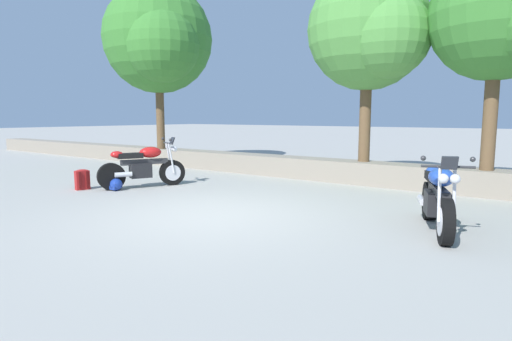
# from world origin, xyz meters

# --- Properties ---
(ground_plane) EXTENTS (120.00, 120.00, 0.00)m
(ground_plane) POSITION_xyz_m (0.00, 0.00, 0.00)
(ground_plane) COLOR #A3A099
(stone_wall) EXTENTS (36.00, 0.80, 0.55)m
(stone_wall) POSITION_xyz_m (0.00, 4.80, 0.28)
(stone_wall) COLOR gray
(stone_wall) RESTS_ON ground
(motorcycle_red_near_left) EXTENTS (1.08, 1.94, 1.18)m
(motorcycle_red_near_left) POSITION_xyz_m (-3.24, 1.16, 0.49)
(motorcycle_red_near_left) COLOR black
(motorcycle_red_near_left) RESTS_ON ground
(motorcycle_blue_centre) EXTENTS (1.01, 1.98, 1.18)m
(motorcycle_blue_centre) POSITION_xyz_m (3.34, 1.21, 0.49)
(motorcycle_blue_centre) COLOR black
(motorcycle_blue_centre) RESTS_ON ground
(rider_backpack) EXTENTS (0.31, 0.34, 0.47)m
(rider_backpack) POSITION_xyz_m (-4.15, 0.11, 0.24)
(rider_backpack) COLOR #A31E1E
(rider_backpack) RESTS_ON ground
(rider_helmet) EXTENTS (0.28, 0.28, 0.28)m
(rider_helmet) POSITION_xyz_m (-3.39, 0.48, 0.14)
(rider_helmet) COLOR navy
(rider_helmet) RESTS_ON ground
(leafy_tree_far_left) EXTENTS (3.84, 3.66, 5.57)m
(leafy_tree_far_left) POSITION_xyz_m (-6.45, 4.53, 4.20)
(leafy_tree_far_left) COLOR brown
(leafy_tree_far_left) RESTS_ON stone_wall
(leafy_tree_mid_left) EXTENTS (3.07, 2.93, 4.68)m
(leafy_tree_mid_left) POSITION_xyz_m (0.85, 4.79, 3.70)
(leafy_tree_mid_left) COLOR brown
(leafy_tree_mid_left) RESTS_ON stone_wall
(leafy_tree_mid_right) EXTENTS (2.80, 2.67, 4.52)m
(leafy_tree_mid_right) POSITION_xyz_m (3.60, 4.67, 3.66)
(leafy_tree_mid_right) COLOR brown
(leafy_tree_mid_right) RESTS_ON stone_wall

